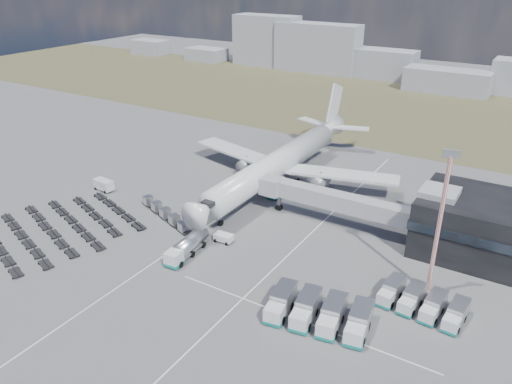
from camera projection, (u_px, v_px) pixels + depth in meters
The scene contains 16 objects.
ground at pixel (192, 246), 87.94m from camera, with size 420.00×420.00×0.00m, color #565659.
grass_strip at pixel (389, 107), 173.04m from camera, with size 420.00×90.00×0.01m, color #4E472F.
lane_markings at pixel (247, 253), 85.61m from camera, with size 47.12×110.00×0.01m.
terminal at pixel (512, 233), 81.56m from camera, with size 30.40×16.40×11.00m.
jet_bridge at pixel (324, 198), 94.06m from camera, with size 30.30×3.80×7.05m.
airliner at pixel (281, 161), 110.77m from camera, with size 51.59×64.53×17.62m.
skyline at pixel (463, 66), 191.54m from camera, with size 306.04×24.17×24.67m.
fuel_tanker at pixel (187, 247), 84.50m from camera, with size 3.47×10.42×3.31m.
pushback_tug at pixel (224, 238), 88.96m from camera, with size 3.35×1.88×1.50m, color silver.
utility_van at pixel (104, 185), 108.90m from camera, with size 4.68×2.12×2.47m, color silver.
catering_truck at pixel (278, 189), 106.43m from camera, with size 2.73×6.03×2.71m.
service_trucks_near at pixel (319, 312), 68.70m from camera, with size 14.74×9.56×3.06m.
service_trucks_far at pixel (423, 302), 71.06m from camera, with size 12.07×7.35×2.57m.
uld_row at pixel (165, 213), 96.99m from camera, with size 16.58×7.58×1.87m.
baggage_dollies at pixel (59, 227), 93.53m from camera, with size 30.14×30.48×0.77m.
floodlight_mast at pixel (439, 226), 70.82m from camera, with size 2.19×1.77×22.88m.
Camera 1 is at (49.43, -58.69, 45.44)m, focal length 35.00 mm.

